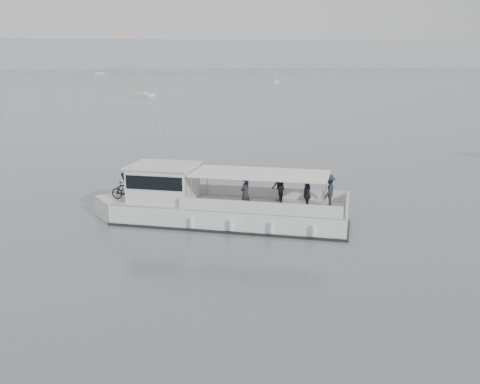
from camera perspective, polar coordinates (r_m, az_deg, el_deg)
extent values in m
plane|color=slate|center=(29.73, -0.31, -1.45)|extent=(1400.00, 1400.00, 0.00)
cube|color=#939EA8|center=(588.19, -11.32, 14.18)|extent=(1400.00, 90.00, 28.00)
cube|color=white|center=(26.29, -1.07, -2.54)|extent=(11.61, 7.43, 1.23)
cube|color=white|center=(28.14, -12.39, -1.76)|extent=(2.81, 2.81, 1.23)
cube|color=beige|center=(26.12, -1.07, -1.24)|extent=(11.61, 7.43, 0.06)
cube|color=black|center=(26.40, -1.07, -3.33)|extent=(11.83, 7.61, 0.17)
cube|color=white|center=(27.10, 3.16, -0.08)|extent=(6.95, 3.20, 0.57)
cube|color=white|center=(24.32, 2.01, -1.70)|extent=(6.95, 3.20, 0.57)
cube|color=white|center=(25.35, 11.40, -1.32)|extent=(1.33, 2.80, 0.57)
cube|color=white|center=(26.91, -8.16, 0.94)|extent=(3.81, 3.58, 1.71)
cube|color=black|center=(27.43, -11.04, 1.37)|extent=(1.46, 2.38, 1.10)
cube|color=black|center=(26.85, -8.18, 1.53)|extent=(3.66, 3.53, 0.66)
cube|color=white|center=(26.73, -8.22, 2.82)|extent=(4.07, 3.83, 0.09)
cube|color=white|center=(25.45, 2.23, 1.97)|extent=(7.04, 5.24, 0.08)
cylinder|color=silver|center=(25.10, -5.17, -0.08)|extent=(0.08, 0.08, 1.56)
cylinder|color=silver|center=(27.56, -3.49, 1.21)|extent=(0.08, 0.08, 1.56)
cylinder|color=silver|center=(23.98, 8.77, -0.85)|extent=(0.08, 0.08, 1.56)
cylinder|color=silver|center=(26.55, 9.19, 0.57)|extent=(0.08, 0.08, 1.56)
cylinder|color=silver|center=(27.51, -8.79, 5.72)|extent=(0.04, 0.04, 2.46)
cylinder|color=silver|center=(25.81, -8.03, 4.79)|extent=(0.04, 0.04, 2.08)
cylinder|color=white|center=(25.11, -5.13, -3.27)|extent=(0.30, 0.30, 0.47)
cylinder|color=white|center=(24.62, -0.92, -3.57)|extent=(0.30, 0.30, 0.47)
cylinder|color=white|center=(24.26, 3.44, -3.86)|extent=(0.30, 0.30, 0.47)
cylinder|color=white|center=(24.05, 7.91, -4.13)|extent=(0.30, 0.30, 0.47)
imported|color=black|center=(28.06, -11.47, 0.44)|extent=(1.71, 1.18, 0.85)
imported|color=black|center=(27.39, -12.12, 0.13)|extent=(1.54, 1.00, 0.90)
imported|color=#21252D|center=(24.91, 0.57, -0.10)|extent=(0.69, 0.67, 1.59)
imported|color=#21252D|center=(26.13, 4.11, 0.53)|extent=(0.68, 0.83, 1.59)
imported|color=#21252D|center=(24.77, 7.15, -0.29)|extent=(0.65, 1.01, 1.59)
imported|color=#21252D|center=(25.62, 9.47, 0.10)|extent=(1.07, 1.18, 1.59)
cube|color=white|center=(347.79, -14.70, 12.16)|extent=(5.46, 1.82, 0.75)
cube|color=white|center=(347.79, -14.70, 12.21)|extent=(1.93, 1.55, 0.45)
cylinder|color=silver|center=(347.74, -14.74, 12.70)|extent=(0.08, 0.08, 5.99)
cube|color=white|center=(197.02, 3.94, 11.61)|extent=(3.28, 5.49, 0.75)
cube|color=white|center=(197.01, 3.94, 11.71)|extent=(1.98, 2.21, 0.45)
cylinder|color=silver|center=(196.93, 3.95, 12.54)|extent=(0.08, 0.08, 5.76)
cube|color=white|center=(125.09, -10.34, 10.16)|extent=(5.47, 6.01, 0.75)
cube|color=white|center=(125.07, -10.35, 10.31)|extent=(2.71, 2.77, 0.45)
cylinder|color=silver|center=(124.92, -10.42, 11.86)|extent=(0.08, 0.08, 6.79)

